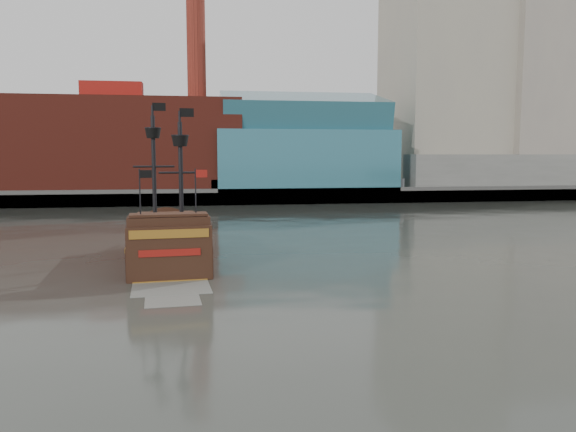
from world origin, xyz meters
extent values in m
plane|color=#2B2D28|center=(0.00, 0.00, 0.00)|extent=(400.00, 400.00, 0.00)
cube|color=slate|center=(0.00, 92.00, 1.00)|extent=(220.00, 60.00, 2.00)
cube|color=#4C4C49|center=(0.00, 62.50, 1.30)|extent=(220.00, 1.00, 2.60)
cube|color=maroon|center=(-22.00, 72.00, 9.50)|extent=(42.00, 18.00, 15.00)
cube|color=teal|center=(10.00, 70.00, 7.00)|extent=(30.00, 16.00, 10.00)
cube|color=#A29B86|center=(40.00, 80.00, 25.00)|extent=(20.00, 22.00, 46.00)
cube|color=gray|center=(58.00, 76.00, 21.00)|extent=(18.00, 18.00, 38.00)
cube|color=#A29B86|center=(50.00, 97.00, 28.00)|extent=(24.00, 20.00, 52.00)
cube|color=slate|center=(48.00, 66.00, 5.00)|extent=(40.00, 6.00, 6.00)
cylinder|color=maroon|center=(-8.00, 74.00, 28.00)|extent=(3.20, 3.20, 22.00)
cube|color=teal|center=(10.00, 70.00, 15.00)|extent=(28.00, 14.94, 8.78)
cube|color=black|center=(-10.26, 15.73, 0.65)|extent=(6.40, 13.45, 2.83)
cube|color=#4D321C|center=(-10.26, 15.73, 2.23)|extent=(5.76, 12.10, 0.33)
cube|color=black|center=(-10.64, 20.95, 2.62)|extent=(4.81, 2.95, 1.09)
cube|color=black|center=(-9.84, 10.08, 3.05)|extent=(5.29, 2.12, 1.96)
cube|color=black|center=(-9.77, 9.08, 1.31)|extent=(5.35, 0.67, 4.36)
cube|color=#96631D|center=(-9.75, 8.93, 3.05)|extent=(4.90, 0.45, 0.55)
cube|color=maroon|center=(-9.75, 8.93, 1.85)|extent=(3.81, 0.37, 0.44)
cylinder|color=black|center=(-11.25, 17.30, 6.65)|extent=(0.33, 0.33, 8.50)
cylinder|color=black|center=(-9.13, 13.85, 6.32)|extent=(0.33, 0.33, 7.85)
cone|color=black|center=(-11.25, 17.30, 9.59)|extent=(1.28, 1.28, 0.76)
cone|color=black|center=(-9.13, 13.85, 8.94)|extent=(1.28, 1.28, 0.76)
cube|color=black|center=(-10.76, 17.34, 11.56)|extent=(0.98, 0.11, 0.60)
cube|color=black|center=(-8.64, 13.89, 10.90)|extent=(0.98, 0.11, 0.60)
cube|color=gray|center=(-9.63, 7.25, 0.01)|extent=(4.91, 4.26, 0.02)
camera|label=1|loc=(-7.84, -26.50, 7.99)|focal=35.00mm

